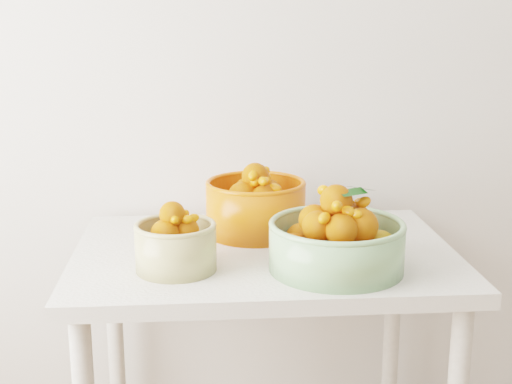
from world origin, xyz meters
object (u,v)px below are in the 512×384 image
(table, at_px, (264,283))
(bowl_green, at_px, (337,241))
(bowl_cream, at_px, (176,244))
(bowl_orange, at_px, (255,206))

(table, xyz_separation_m, bowl_green, (0.16, -0.16, 0.17))
(table, distance_m, bowl_cream, 0.31)
(table, distance_m, bowl_green, 0.29)
(bowl_orange, bearing_deg, bowl_cream, -127.19)
(bowl_green, relative_size, bowl_orange, 1.17)
(table, height_order, bowl_cream, bowl_cream)
(bowl_cream, relative_size, bowl_green, 0.69)
(bowl_cream, distance_m, bowl_orange, 0.36)
(table, relative_size, bowl_green, 2.75)
(bowl_cream, distance_m, bowl_green, 0.39)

